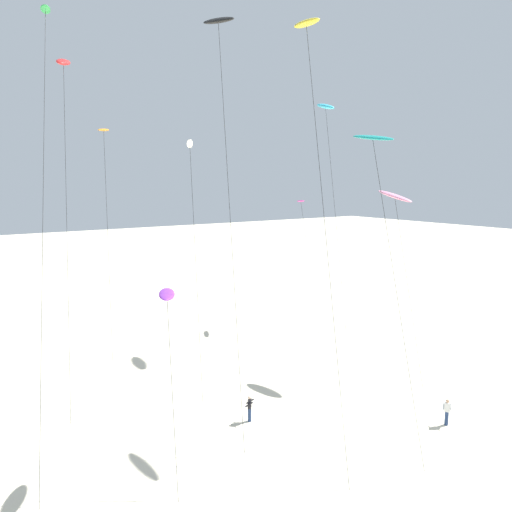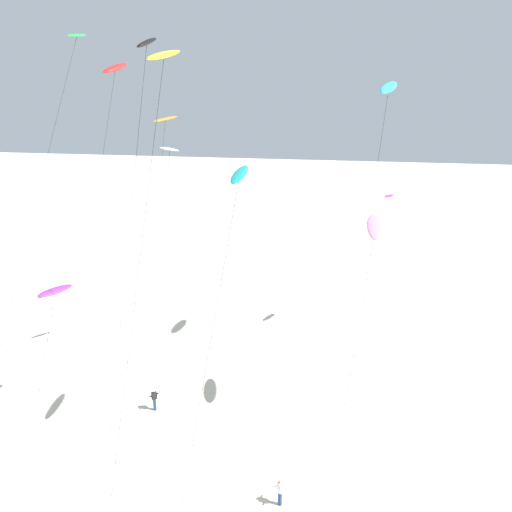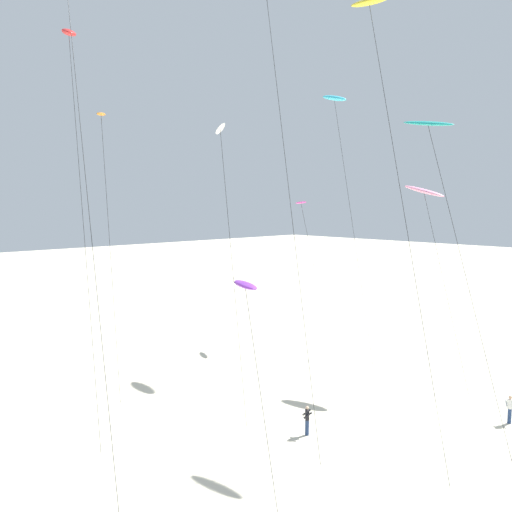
# 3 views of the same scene
# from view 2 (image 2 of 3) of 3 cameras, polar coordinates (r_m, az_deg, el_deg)

# --- Properties ---
(ground_plane) EXTENTS (260.00, 260.00, 0.00)m
(ground_plane) POSITION_cam_2_polar(r_m,az_deg,el_deg) (34.60, -2.08, -21.14)
(ground_plane) COLOR beige
(kite_purple) EXTENTS (1.99, 4.47, 9.40)m
(kite_purple) POSITION_cam_2_polar(r_m,az_deg,el_deg) (36.29, -21.12, -3.63)
(kite_purple) COLOR purple
(kite_purple) RESTS_ON ground
(kite_magenta) EXTENTS (2.41, 6.29, 13.05)m
(kite_magenta) POSITION_cam_2_polar(r_m,az_deg,el_deg) (45.78, 14.25, 6.00)
(kite_magenta) COLOR #D8339E
(kite_magenta) RESTS_ON ground
(kite_pink) EXTENTS (2.13, 6.29, 14.32)m
(kite_pink) POSITION_cam_2_polar(r_m,az_deg,el_deg) (32.33, 12.87, 2.99)
(kite_pink) COLOR pink
(kite_pink) RESTS_ON ground
(kite_white) EXTENTS (1.88, 4.66, 17.74)m
(kite_white) POSITION_cam_2_polar(r_m,az_deg,el_deg) (39.20, -9.50, 10.49)
(kite_white) COLOR white
(kite_white) RESTS_ON ground
(kite_green) EXTENTS (4.38, 12.77, 25.70)m
(kite_green) POSITION_cam_2_polar(r_m,az_deg,el_deg) (45.03, -19.24, 20.89)
(kite_green) COLOR green
(kite_green) RESTS_ON ground
(kite_orange) EXTENTS (2.35, 5.50, 19.20)m
(kite_orange) POSITION_cam_2_polar(r_m,az_deg,el_deg) (48.36, -9.92, 14.17)
(kite_orange) COLOR orange
(kite_orange) RESTS_ON ground
(kite_black) EXTENTS (2.58, 7.44, 24.95)m
(kite_black) POSITION_cam_2_polar(r_m,az_deg,el_deg) (35.31, -11.90, 21.55)
(kite_black) COLOR black
(kite_black) RESTS_ON ground
(kite_red) EXTENTS (3.42, 8.83, 23.79)m
(kite_red) POSITION_cam_2_polar(r_m,az_deg,el_deg) (47.23, -15.18, 19.00)
(kite_red) COLOR red
(kite_red) RESTS_ON ground
(kite_cyan) EXTENTS (2.87, 7.47, 22.29)m
(kite_cyan) POSITION_cam_2_polar(r_m,az_deg,el_deg) (40.24, 14.28, 17.26)
(kite_cyan) COLOR #33BFE0
(kite_cyan) RESTS_ON ground
(kite_teal) EXTENTS (2.57, 7.95, 17.83)m
(kite_teal) POSITION_cam_2_polar(r_m,az_deg,el_deg) (27.81, -1.87, 8.57)
(kite_teal) COLOR teal
(kite_teal) RESTS_ON ground
(kite_yellow) EXTENTS (3.02, 8.00, 23.88)m
(kite_yellow) POSITION_cam_2_polar(r_m,az_deg,el_deg) (29.73, -10.10, 20.46)
(kite_yellow) COLOR yellow
(kite_yellow) RESTS_ON ground
(kite_flyer_nearest) EXTENTS (0.73, 0.73, 1.67)m
(kite_flyer_nearest) POSITION_cam_2_polar(r_m,az_deg,el_deg) (38.66, -11.05, -15.09)
(kite_flyer_nearest) COLOR navy
(kite_flyer_nearest) RESTS_ON ground
(kite_flyer_middle) EXTENTS (0.72, 0.72, 1.67)m
(kite_flyer_middle) POSITION_cam_2_polar(r_m,az_deg,el_deg) (31.17, 2.65, -24.32)
(kite_flyer_middle) COLOR navy
(kite_flyer_middle) RESTS_ON ground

